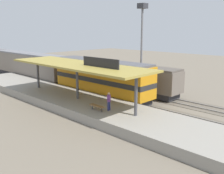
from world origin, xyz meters
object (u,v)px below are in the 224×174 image
at_px(passenger_carriage_front, 28,65).
at_px(person_waiting, 109,100).
at_px(platform_bench, 97,106).
at_px(light_mast, 142,28).
at_px(locomotive, 101,78).
at_px(freight_car, 137,79).

relative_size(passenger_carriage_front, person_waiting, 11.70).
bearing_deg(platform_bench, light_mast, 22.06).
xyz_separation_m(platform_bench, locomotive, (6.00, 5.72, 1.07)).
height_order(locomotive, person_waiting, locomotive).
distance_m(locomotive, freight_car, 5.03).
distance_m(platform_bench, locomotive, 8.36).
xyz_separation_m(locomotive, passenger_carriage_front, (0.00, 18.00, -0.10)).
bearing_deg(freight_car, locomotive, 156.52).
height_order(passenger_carriage_front, person_waiting, passenger_carriage_front).
relative_size(platform_bench, passenger_carriage_front, 0.08).
distance_m(passenger_carriage_front, light_mast, 20.65).
height_order(passenger_carriage_front, freight_car, passenger_carriage_front).
bearing_deg(person_waiting, light_mast, 25.97).
xyz_separation_m(platform_bench, freight_car, (10.60, 3.72, 0.63)).
bearing_deg(freight_car, passenger_carriage_front, 102.95).
xyz_separation_m(locomotive, light_mast, (7.80, -0.13, 5.99)).
relative_size(passenger_carriage_front, freight_car, 1.67).
bearing_deg(passenger_carriage_front, person_waiting, -101.92).
height_order(freight_car, light_mast, light_mast).
xyz_separation_m(platform_bench, person_waiting, (0.84, -0.72, 0.51)).
bearing_deg(passenger_carriage_front, light_mast, -66.72).
xyz_separation_m(locomotive, person_waiting, (-5.16, -6.44, -0.56)).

